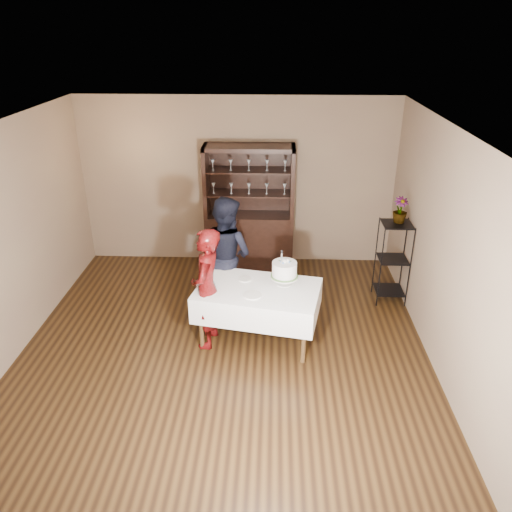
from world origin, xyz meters
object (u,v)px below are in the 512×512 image
object	(u,v)px
man	(226,255)
potted_plant	(400,210)
cake_table	(258,301)
woman	(207,289)
china_hutch	(249,228)
cake	(284,271)
plant_etagere	(393,259)

from	to	relation	value
man	potted_plant	size ratio (longest dim) A/B	4.62
cake_table	woman	xyz separation A→B (m)	(-0.62, -0.09, 0.21)
china_hutch	cake	world-z (taller)	china_hutch
man	cake	bearing A→B (deg)	173.60
china_hutch	plant_etagere	size ratio (longest dim) A/B	1.67
plant_etagere	potted_plant	distance (m)	0.72
china_hutch	woman	bearing A→B (deg)	-100.30
cake_table	potted_plant	xyz separation A→B (m)	(1.90, 1.13, 0.80)
plant_etagere	cake_table	distance (m)	2.16
potted_plant	cake	bearing A→B (deg)	-147.33
woman	cake	size ratio (longest dim) A/B	3.27
china_hutch	potted_plant	xyz separation A→B (m)	(2.11, -1.00, 0.70)
china_hutch	plant_etagere	distance (m)	2.33
china_hutch	man	bearing A→B (deg)	-100.54
china_hutch	woman	xyz separation A→B (m)	(-0.40, -2.23, 0.11)
china_hutch	cake_table	bearing A→B (deg)	-84.31
china_hutch	cake_table	distance (m)	2.14
china_hutch	plant_etagere	bearing A→B (deg)	-26.83
plant_etagere	woman	bearing A→B (deg)	-154.71
plant_etagere	woman	world-z (taller)	woman
man	china_hutch	bearing A→B (deg)	-67.36
woman	man	world-z (taller)	man
cake_table	man	bearing A→B (deg)	121.37
cake	cake_table	bearing A→B (deg)	-160.08
man	cake	xyz separation A→B (m)	(0.79, -0.65, 0.10)
woman	potted_plant	bearing A→B (deg)	121.62
woman	cake	bearing A→B (deg)	108.35
china_hutch	potted_plant	world-z (taller)	china_hutch
man	cake_table	bearing A→B (deg)	154.55
potted_plant	plant_etagere	bearing A→B (deg)	-121.23
cake_table	cake	world-z (taller)	cake
china_hutch	potted_plant	bearing A→B (deg)	-25.45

